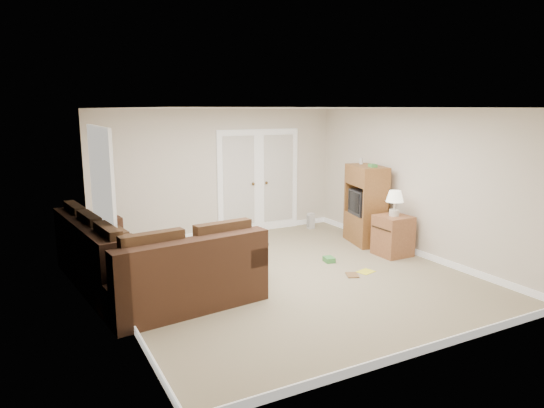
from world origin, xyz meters
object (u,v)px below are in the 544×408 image
coffee_table (230,255)px  side_cabinet (393,232)px  tv_armoire (366,204)px  sectional_sofa (140,266)px

coffee_table → side_cabinet: 2.87m
tv_armoire → side_cabinet: size_ratio=1.39×
side_cabinet → sectional_sofa: bearing=175.7°
tv_armoire → side_cabinet: (-0.07, -0.86, -0.33)m
sectional_sofa → tv_armoire: 4.37m
side_cabinet → tv_armoire: bearing=84.8°
sectional_sofa → coffee_table: bearing=1.7°
coffee_table → tv_armoire: size_ratio=0.77×
coffee_table → side_cabinet: size_ratio=1.06×
coffee_table → tv_armoire: 2.95m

